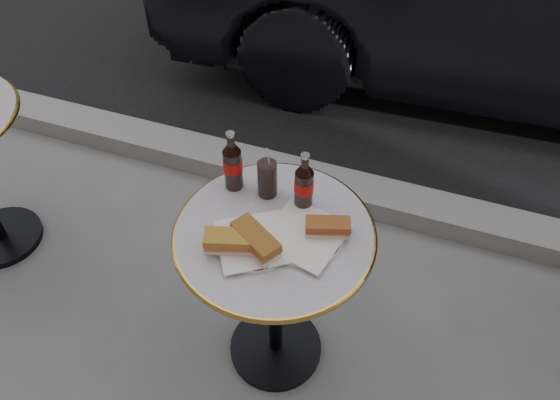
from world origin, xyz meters
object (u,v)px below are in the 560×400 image
(plate_left, at_px, (253,243))
(cola_bottle_left, at_px, (232,160))
(bistro_table, at_px, (275,298))
(plate_right, at_px, (304,236))
(cola_bottle_right, at_px, (304,181))
(cola_glass, at_px, (267,178))

(plate_left, height_order, cola_bottle_left, cola_bottle_left)
(plate_left, bearing_deg, bistro_table, 58.64)
(plate_right, xyz_separation_m, cola_bottle_right, (-0.04, 0.12, 0.10))
(bistro_table, xyz_separation_m, cola_bottle_left, (-0.19, 0.14, 0.48))
(plate_right, bearing_deg, bistro_table, -175.55)
(cola_bottle_right, bearing_deg, plate_right, -70.57)
(cola_bottle_left, bearing_deg, plate_left, -54.36)
(cola_bottle_left, distance_m, cola_glass, 0.12)
(bistro_table, distance_m, plate_right, 0.38)
(plate_right, distance_m, cola_bottle_right, 0.16)
(bistro_table, relative_size, plate_right, 3.17)
(cola_bottle_left, distance_m, cola_bottle_right, 0.24)
(plate_right, distance_m, cola_bottle_left, 0.33)
(plate_left, distance_m, plate_right, 0.15)
(bistro_table, bearing_deg, plate_right, 4.45)
(bistro_table, bearing_deg, cola_bottle_right, 69.14)
(bistro_table, distance_m, cola_bottle_right, 0.49)
(plate_left, xyz_separation_m, plate_right, (0.13, 0.07, 0.00))
(cola_bottle_left, xyz_separation_m, cola_glass, (0.11, 0.00, -0.04))
(plate_left, distance_m, cola_glass, 0.22)
(cola_bottle_right, bearing_deg, cola_bottle_left, 177.55)
(plate_right, xyz_separation_m, cola_glass, (-0.17, 0.14, 0.06))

